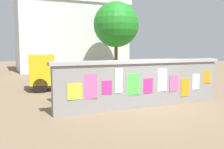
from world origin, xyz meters
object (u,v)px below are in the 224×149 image
auto_rickshaw_truck (61,73)px  tree_roadside (116,25)px  motorcycle (142,85)px  bicycle_near (120,80)px  person_walking (58,79)px

auto_rickshaw_truck → tree_roadside: size_ratio=0.62×
motorcycle → bicycle_near: bicycle_near is taller
motorcycle → person_walking: (-4.05, -0.32, 0.52)m
auto_rickshaw_truck → motorcycle: bearing=-42.8°
auto_rickshaw_truck → bicycle_near: auto_rickshaw_truck is taller
auto_rickshaw_truck → tree_roadside: bearing=45.0°
motorcycle → bicycle_near: size_ratio=1.12×
auto_rickshaw_truck → tree_roadside: (6.04, 6.05, 3.21)m
tree_roadside → bicycle_near: bearing=-113.2°
auto_rickshaw_truck → tree_roadside: tree_roadside is taller
bicycle_near → person_walking: bearing=-145.1°
tree_roadside → auto_rickshaw_truck: bearing=-135.0°
motorcycle → person_walking: bearing=-175.4°
motorcycle → bicycle_near: 2.58m
bicycle_near → tree_roadside: 7.92m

